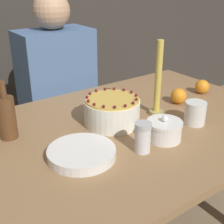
# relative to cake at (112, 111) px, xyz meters

# --- Properties ---
(dining_table) EXTENTS (1.36, 0.93, 0.77)m
(dining_table) POSITION_rel_cake_xyz_m (0.06, -0.05, -0.18)
(dining_table) COLOR #936D47
(dining_table) RESTS_ON ground_plane
(cake) EXTENTS (0.23, 0.23, 0.12)m
(cake) POSITION_rel_cake_xyz_m (0.00, 0.00, 0.00)
(cake) COLOR white
(cake) RESTS_ON dining_table
(sugar_bowl) EXTENTS (0.13, 0.13, 0.10)m
(sugar_bowl) POSITION_rel_cake_xyz_m (0.08, -0.22, -0.02)
(sugar_bowl) COLOR white
(sugar_bowl) RESTS_ON dining_table
(sugar_shaker) EXTENTS (0.06, 0.06, 0.11)m
(sugar_shaker) POSITION_rel_cake_xyz_m (-0.04, -0.24, -0.00)
(sugar_shaker) COLOR white
(sugar_shaker) RESTS_ON dining_table
(plate_stack) EXTENTS (0.23, 0.23, 0.03)m
(plate_stack) POSITION_rel_cake_xyz_m (-0.23, -0.15, -0.04)
(plate_stack) COLOR white
(plate_stack) RESTS_ON dining_table
(candle) EXTENTS (0.06, 0.06, 0.33)m
(candle) POSITION_rel_cake_xyz_m (0.21, -0.04, 0.08)
(candle) COLOR tan
(candle) RESTS_ON dining_table
(bottle) EXTENTS (0.07, 0.07, 0.22)m
(bottle) POSITION_rel_cake_xyz_m (-0.38, 0.13, 0.03)
(bottle) COLOR brown
(bottle) RESTS_ON dining_table
(cup) EXTENTS (0.09, 0.09, 0.09)m
(cup) POSITION_rel_cake_xyz_m (0.27, -0.20, -0.01)
(cup) COLOR white
(cup) RESTS_ON dining_table
(orange_fruit_0) EXTENTS (0.07, 0.07, 0.07)m
(orange_fruit_0) POSITION_rel_cake_xyz_m (0.58, 0.01, -0.02)
(orange_fruit_0) COLOR orange
(orange_fruit_0) RESTS_ON dining_table
(orange_fruit_1) EXTENTS (0.07, 0.07, 0.07)m
(orange_fruit_1) POSITION_rel_cake_xyz_m (0.38, -0.01, -0.02)
(orange_fruit_1) COLOR orange
(orange_fruit_1) RESTS_ON dining_table
(person_man_blue_shirt) EXTENTS (0.40, 0.34, 1.26)m
(person_man_blue_shirt) POSITION_rel_cake_xyz_m (0.06, 0.62, -0.28)
(person_man_blue_shirt) COLOR #595960
(person_man_blue_shirt) RESTS_ON ground_plane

